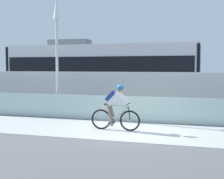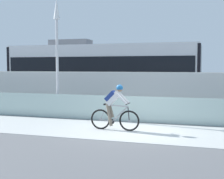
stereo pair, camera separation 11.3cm
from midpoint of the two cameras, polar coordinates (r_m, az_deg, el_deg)
ground_plane at (r=10.97m, az=3.50°, el=-7.53°), size 200.00×200.00×0.00m
bike_path_deck at (r=10.97m, az=3.50°, el=-7.50°), size 32.00×3.20×0.01m
glass_parapet at (r=12.67m, az=5.48°, el=-3.59°), size 32.00×0.05×1.04m
concrete_barrier_wall at (r=14.37m, az=6.94°, el=-0.79°), size 32.00×0.36×1.98m
tram_rail_near at (r=16.92m, az=8.39°, el=-3.42°), size 32.00×0.08×0.01m
tram_rail_far at (r=18.33m, az=9.07°, el=-2.84°), size 32.00×0.08×0.01m
tram at (r=18.27m, az=-1.67°, el=3.13°), size 11.06×2.54×3.81m
cyclist_on_bike at (r=10.98m, az=0.74°, el=-3.29°), size 1.77×0.58×1.61m
lamp_post_antenna at (r=14.14m, az=-9.72°, el=8.44°), size 0.28×0.28×5.20m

